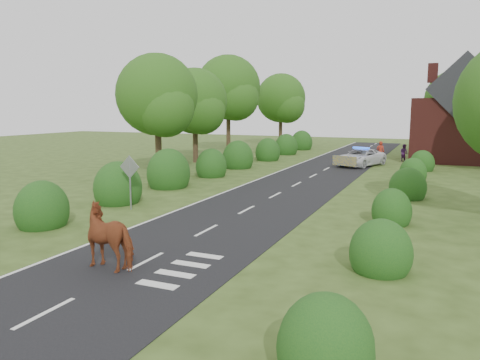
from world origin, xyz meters
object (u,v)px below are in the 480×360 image
at_px(road_sign, 130,174).
at_px(pedestrian_red, 380,152).
at_px(pedestrian_purple, 404,153).
at_px(police_van, 361,157).
at_px(cow, 113,240).

xyz_separation_m(road_sign, pedestrian_red, (8.21, 24.36, -0.73)).
bearing_deg(pedestrian_purple, pedestrian_red, 78.20).
distance_m(police_van, pedestrian_red, 3.45).
distance_m(cow, pedestrian_red, 31.31).
xyz_separation_m(road_sign, cow, (4.34, -6.72, -0.86)).
height_order(pedestrian_red, pedestrian_purple, pedestrian_red).
distance_m(pedestrian_red, pedestrian_purple, 2.38).
height_order(cow, pedestrian_purple, cow).
bearing_deg(road_sign, pedestrian_purple, 68.80).
xyz_separation_m(road_sign, police_van, (7.08, 21.11, -0.96)).
distance_m(police_van, pedestrian_purple, 5.62).
bearing_deg(road_sign, police_van, 71.46).
distance_m(road_sign, pedestrian_red, 25.72).
bearing_deg(pedestrian_purple, road_sign, 107.08).
bearing_deg(police_van, road_sign, -88.58).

